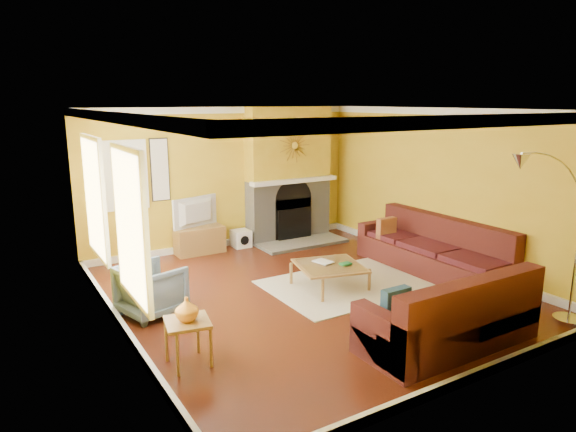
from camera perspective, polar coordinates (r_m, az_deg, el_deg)
floor at (r=7.81m, az=2.26°, el=-8.52°), size 5.50×6.00×0.02m
ceiling at (r=7.28m, az=2.45°, el=11.85°), size 5.50×6.00×0.02m
wall_back at (r=10.04m, az=-7.20°, el=4.21°), size 5.50×0.02×2.70m
wall_front at (r=5.27m, az=20.78°, el=-4.35°), size 5.50×0.02×2.70m
wall_left at (r=6.37m, az=-18.84°, el=-1.32°), size 0.02×6.00×2.70m
wall_right at (r=9.22m, az=16.82°, el=3.01°), size 0.02×6.00×2.70m
baseboard at (r=7.79m, az=2.26°, el=-8.04°), size 5.50×6.00×0.12m
crown_molding at (r=7.28m, az=2.44°, el=11.30°), size 5.50×6.00×0.12m
window_left_near at (r=7.60m, az=-20.80°, el=1.88°), size 0.06×1.22×1.72m
window_left_far at (r=5.77m, az=-17.25°, el=-1.08°), size 0.06×1.22×1.72m
window_back at (r=9.36m, az=-17.81°, el=4.32°), size 0.82×0.06×1.22m
wall_art at (r=9.53m, az=-14.04°, el=5.00°), size 0.34×0.04×1.14m
fireplace at (r=10.47m, az=0.05°, el=4.66°), size 1.80×0.40×2.70m
mantel at (r=10.29m, az=0.74°, el=3.95°), size 1.92×0.22×0.08m
hearth at (r=10.29m, az=1.64°, el=-3.01°), size 1.80×0.70×0.06m
sunburst at (r=10.21m, az=0.73°, el=7.84°), size 0.70×0.04×0.70m
rug at (r=8.13m, az=6.52°, el=-7.60°), size 2.40×1.80×0.02m
sectional_sofa at (r=7.72m, az=12.15°, el=-5.46°), size 3.37×3.85×0.90m
coffee_table at (r=7.94m, az=4.63°, el=-6.68°), size 1.16×1.16×0.38m
media_console at (r=9.80m, az=-9.81°, el=-2.66°), size 0.91×0.41×0.50m
tv at (r=9.67m, az=-9.93°, el=0.40°), size 0.98×0.41×0.57m
subwoofer at (r=10.14m, az=-5.26°, el=-2.50°), size 0.33×0.33×0.33m
armchair at (r=7.18m, az=-14.96°, el=-7.90°), size 0.92×0.91×0.69m
side_table at (r=5.83m, az=-11.02°, el=-13.63°), size 0.55×0.55×0.51m
vase at (r=5.67m, az=-11.19°, el=-10.10°), size 0.30×0.30×0.27m
book at (r=7.87m, az=3.41°, el=-5.28°), size 0.27×0.32×0.03m
arc_lamp at (r=6.89m, az=27.08°, el=-2.94°), size 1.42×0.36×2.25m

